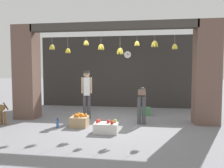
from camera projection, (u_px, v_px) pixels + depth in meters
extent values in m
plane|color=slate|center=(110.00, 123.00, 6.59)|extent=(60.00, 60.00, 0.00)
cube|color=#2D2B28|center=(120.00, 72.00, 9.35)|extent=(6.94, 0.12, 3.02)
cube|color=brown|center=(27.00, 72.00, 7.18)|extent=(0.70, 0.60, 3.02)
cube|color=brown|center=(207.00, 73.00, 6.39)|extent=(0.70, 0.60, 3.02)
cube|color=#3D3833|center=(111.00, 26.00, 6.51)|extent=(5.04, 0.24, 0.24)
cylinder|color=#B2AD99|center=(52.00, 38.00, 6.78)|extent=(0.01, 0.01, 0.40)
ellipsoid|color=yellow|center=(53.00, 47.00, 6.79)|extent=(0.12, 0.06, 0.18)
ellipsoid|color=yellow|center=(53.00, 47.00, 6.83)|extent=(0.09, 0.11, 0.19)
ellipsoid|color=yellow|center=(52.00, 47.00, 6.84)|extent=(0.09, 0.11, 0.19)
ellipsoid|color=yellow|center=(51.00, 47.00, 6.81)|extent=(0.12, 0.06, 0.18)
ellipsoid|color=yellow|center=(51.00, 47.00, 6.76)|extent=(0.09, 0.11, 0.19)
ellipsoid|color=yellow|center=(52.00, 47.00, 6.76)|extent=(0.09, 0.11, 0.19)
cylinder|color=#B2AD99|center=(68.00, 40.00, 6.75)|extent=(0.01, 0.01, 0.52)
ellipsoid|color=yellow|center=(69.00, 51.00, 6.76)|extent=(0.11, 0.06, 0.17)
ellipsoid|color=yellow|center=(68.00, 51.00, 6.81)|extent=(0.06, 0.11, 0.17)
ellipsoid|color=yellow|center=(67.00, 51.00, 6.77)|extent=(0.11, 0.06, 0.17)
ellipsoid|color=yellow|center=(67.00, 51.00, 6.73)|extent=(0.06, 0.11, 0.17)
cylinder|color=#B2AD99|center=(86.00, 36.00, 6.65)|extent=(0.01, 0.01, 0.29)
ellipsoid|color=yellow|center=(87.00, 43.00, 6.66)|extent=(0.11, 0.06, 0.17)
ellipsoid|color=yellow|center=(86.00, 43.00, 6.70)|extent=(0.06, 0.11, 0.17)
ellipsoid|color=yellow|center=(85.00, 43.00, 6.67)|extent=(0.11, 0.06, 0.17)
ellipsoid|color=yellow|center=(86.00, 43.00, 6.62)|extent=(0.06, 0.11, 0.17)
cylinder|color=#B2AD99|center=(101.00, 37.00, 6.59)|extent=(0.01, 0.01, 0.41)
ellipsoid|color=gold|center=(103.00, 47.00, 6.60)|extent=(0.13, 0.07, 0.20)
ellipsoid|color=gold|center=(101.00, 47.00, 6.65)|extent=(0.07, 0.13, 0.20)
ellipsoid|color=gold|center=(99.00, 47.00, 6.61)|extent=(0.13, 0.07, 0.20)
ellipsoid|color=gold|center=(101.00, 47.00, 6.56)|extent=(0.07, 0.13, 0.20)
cylinder|color=#B2AD99|center=(120.00, 39.00, 6.55)|extent=(0.01, 0.01, 0.53)
ellipsoid|color=gold|center=(122.00, 51.00, 6.56)|extent=(0.14, 0.08, 0.22)
ellipsoid|color=gold|center=(121.00, 51.00, 6.62)|extent=(0.10, 0.14, 0.22)
ellipsoid|color=gold|center=(119.00, 51.00, 6.61)|extent=(0.13, 0.12, 0.23)
ellipsoid|color=gold|center=(118.00, 51.00, 6.55)|extent=(0.13, 0.12, 0.23)
ellipsoid|color=gold|center=(120.00, 51.00, 6.52)|extent=(0.10, 0.14, 0.22)
cylinder|color=#B2AD99|center=(137.00, 35.00, 6.46)|extent=(0.01, 0.01, 0.34)
ellipsoid|color=yellow|center=(138.00, 44.00, 6.47)|extent=(0.10, 0.06, 0.16)
ellipsoid|color=yellow|center=(138.00, 44.00, 6.50)|extent=(0.08, 0.10, 0.17)
ellipsoid|color=yellow|center=(136.00, 44.00, 6.51)|extent=(0.08, 0.10, 0.17)
ellipsoid|color=yellow|center=(136.00, 44.00, 6.48)|extent=(0.10, 0.06, 0.16)
ellipsoid|color=yellow|center=(136.00, 43.00, 6.44)|extent=(0.08, 0.10, 0.17)
ellipsoid|color=yellow|center=(138.00, 43.00, 6.44)|extent=(0.08, 0.10, 0.17)
cylinder|color=#B2AD99|center=(155.00, 35.00, 6.38)|extent=(0.01, 0.01, 0.34)
ellipsoid|color=gold|center=(156.00, 44.00, 6.39)|extent=(0.13, 0.07, 0.21)
ellipsoid|color=gold|center=(155.00, 44.00, 6.44)|extent=(0.07, 0.13, 0.21)
ellipsoid|color=gold|center=(153.00, 44.00, 6.40)|extent=(0.13, 0.07, 0.21)
ellipsoid|color=gold|center=(155.00, 44.00, 6.34)|extent=(0.07, 0.13, 0.21)
cylinder|color=#B2AD99|center=(175.00, 36.00, 6.25)|extent=(0.01, 0.01, 0.44)
ellipsoid|color=yellow|center=(176.00, 47.00, 6.26)|extent=(0.11, 0.06, 0.17)
ellipsoid|color=yellow|center=(175.00, 47.00, 6.30)|extent=(0.09, 0.10, 0.18)
ellipsoid|color=yellow|center=(174.00, 47.00, 6.31)|extent=(0.07, 0.11, 0.17)
ellipsoid|color=yellow|center=(173.00, 47.00, 6.29)|extent=(0.11, 0.08, 0.17)
ellipsoid|color=yellow|center=(173.00, 47.00, 6.26)|extent=(0.11, 0.08, 0.17)
ellipsoid|color=yellow|center=(175.00, 46.00, 6.23)|extent=(0.07, 0.11, 0.17)
ellipsoid|color=yellow|center=(176.00, 46.00, 6.23)|extent=(0.09, 0.10, 0.18)
cylinder|color=brown|center=(5.00, 118.00, 6.35)|extent=(0.07, 0.07, 0.39)
cylinder|color=brown|center=(1.00, 118.00, 6.40)|extent=(0.07, 0.07, 0.39)
cylinder|color=brown|center=(6.00, 106.00, 6.45)|extent=(0.09, 0.20, 0.25)
cylinder|color=#424247|center=(89.00, 107.00, 7.12)|extent=(0.11, 0.11, 0.77)
cylinder|color=#424247|center=(85.00, 107.00, 7.10)|extent=(0.11, 0.11, 0.77)
cube|color=silver|center=(87.00, 86.00, 7.07)|extent=(0.24, 0.22, 0.58)
cylinder|color=tan|center=(91.00, 85.00, 7.09)|extent=(0.06, 0.06, 0.51)
cylinder|color=tan|center=(82.00, 85.00, 7.05)|extent=(0.06, 0.06, 0.51)
sphere|color=tan|center=(87.00, 74.00, 7.04)|extent=(0.20, 0.20, 0.20)
cylinder|color=#2D2D2D|center=(86.00, 72.00, 7.04)|extent=(0.20, 0.20, 0.07)
cube|color=#2D2D2D|center=(87.00, 73.00, 6.94)|extent=(0.19, 0.15, 0.01)
cylinder|color=#424247|center=(139.00, 111.00, 6.41)|extent=(0.11, 0.11, 0.80)
cylinder|color=#424247|center=(144.00, 111.00, 6.39)|extent=(0.11, 0.11, 0.80)
cube|color=brown|center=(142.00, 94.00, 6.64)|extent=(0.23, 0.60, 0.31)
sphere|color=black|center=(142.00, 90.00, 7.00)|extent=(0.19, 0.19, 0.19)
cube|color=tan|center=(79.00, 122.00, 6.16)|extent=(0.46, 0.43, 0.28)
sphere|color=orange|center=(79.00, 114.00, 6.30)|extent=(0.09, 0.09, 0.09)
sphere|color=orange|center=(86.00, 115.00, 6.16)|extent=(0.09, 0.09, 0.09)
sphere|color=orange|center=(78.00, 116.00, 6.05)|extent=(0.09, 0.09, 0.09)
sphere|color=orange|center=(82.00, 116.00, 6.11)|extent=(0.09, 0.09, 0.09)
sphere|color=orange|center=(76.00, 115.00, 6.12)|extent=(0.09, 0.09, 0.09)
sphere|color=orange|center=(82.00, 115.00, 6.22)|extent=(0.09, 0.09, 0.09)
sphere|color=orange|center=(79.00, 115.00, 6.24)|extent=(0.09, 0.09, 0.09)
sphere|color=orange|center=(76.00, 115.00, 6.17)|extent=(0.09, 0.09, 0.09)
sphere|color=orange|center=(82.00, 115.00, 6.22)|extent=(0.09, 0.09, 0.09)
cube|color=silver|center=(106.00, 128.00, 5.53)|extent=(0.60, 0.35, 0.25)
sphere|color=#99B238|center=(115.00, 121.00, 5.60)|extent=(0.09, 0.09, 0.09)
sphere|color=red|center=(98.00, 121.00, 5.56)|extent=(0.09, 0.09, 0.09)
sphere|color=red|center=(108.00, 121.00, 5.54)|extent=(0.09, 0.09, 0.09)
sphere|color=red|center=(112.00, 122.00, 5.43)|extent=(0.09, 0.09, 0.09)
sphere|color=red|center=(99.00, 120.00, 5.65)|extent=(0.09, 0.09, 0.09)
cube|color=#42844C|center=(144.00, 111.00, 7.70)|extent=(0.42, 0.35, 0.27)
cylinder|color=#2D60AD|center=(58.00, 123.00, 6.04)|extent=(0.07, 0.07, 0.24)
cylinder|color=black|center=(57.00, 119.00, 6.03)|extent=(0.04, 0.04, 0.03)
cylinder|color=black|center=(128.00, 55.00, 9.19)|extent=(0.31, 0.01, 0.31)
cylinder|color=white|center=(128.00, 55.00, 9.17)|extent=(0.29, 0.02, 0.29)
cube|color=black|center=(128.00, 54.00, 9.16)|extent=(0.01, 0.01, 0.08)
cube|color=black|center=(129.00, 55.00, 9.16)|extent=(0.11, 0.01, 0.01)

